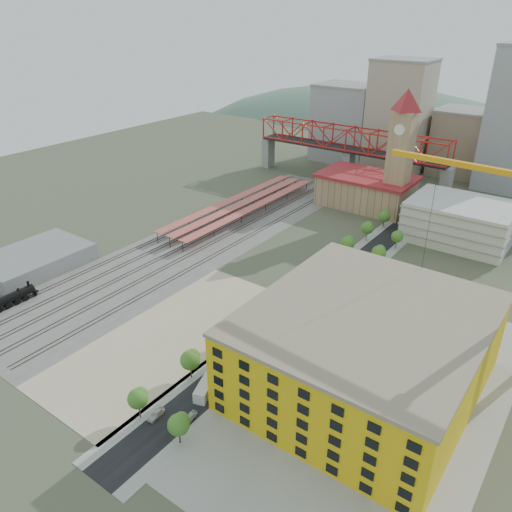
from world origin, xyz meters
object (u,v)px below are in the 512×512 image
Objects in this scene: site_trailer_d at (296,312)px; car_0 at (156,414)px; locomotive at (1,303)px; site_trailer_a at (207,385)px; site_trailer_b at (262,340)px; construction_building at (365,350)px; site_trailer_c at (267,335)px; clock_tower at (402,142)px.

site_trailer_d is 47.80m from car_0.
locomotive is 66.61m from site_trailer_a.
site_trailer_b is (66.00, 28.98, -0.73)m from locomotive.
car_0 is (-3.00, -47.70, -0.49)m from site_trailer_d.
car_0 is (-3.00, -12.17, -0.65)m from site_trailer_a.
construction_building reaches higher than site_trailer_c.
site_trailer_b is (0.00, 20.00, -0.05)m from site_trailer_a.
site_trailer_b is at bearing 79.78° from car_0.
site_trailer_c is (0.00, 2.39, 0.10)m from site_trailer_b.
clock_tower is 12.40× the size of car_0.
site_trailer_c reaches higher than site_trailer_b.
clock_tower is 1.03× the size of construction_building.
clock_tower is at bearing 65.93° from locomotive.
locomotive is 63.10m from car_0.
site_trailer_b is at bearing -84.53° from site_trailer_d.
car_0 is (-29.00, -33.03, -8.70)m from construction_building.
clock_tower is 5.93× the size of site_trailer_d.
locomotive is 2.20× the size of site_trailer_a.
clock_tower is 102.48m from site_trailer_c.
locomotive is at bearing -144.89° from site_trailer_c.
site_trailer_c is at bearing 93.58° from site_trailer_b.
site_trailer_d is at bearing 99.69° from site_trailer_c.
site_trailer_a is 22.39m from site_trailer_c.
site_trailer_c reaches higher than site_trailer_d.
site_trailer_a is (66.00, 8.98, -0.68)m from locomotive.
locomotive is at bearing -140.54° from site_trailer_d.
car_0 is (63.00, -3.20, -1.33)m from locomotive.
site_trailer_b is 32.32m from car_0.
site_trailer_a reaches higher than site_trailer_d.
site_trailer_a is 12.55m from car_0.
site_trailer_c is 13.14m from site_trailer_d.
clock_tower is at bearing 73.90° from site_trailer_a.
construction_building is at bearing 6.31° from site_trailer_c.
clock_tower is 5.22× the size of site_trailer_a.
construction_building reaches higher than site_trailer_d.
clock_tower reaches higher than construction_building.
construction_building is 27.24m from site_trailer_c.
site_trailer_d is (66.00, 44.50, -0.84)m from locomotive.
locomotive reaches higher than site_trailer_d.
locomotive is 2.28× the size of site_trailer_b.
site_trailer_c is at bearing -85.35° from clock_tower.
clock_tower reaches higher than site_trailer_d.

